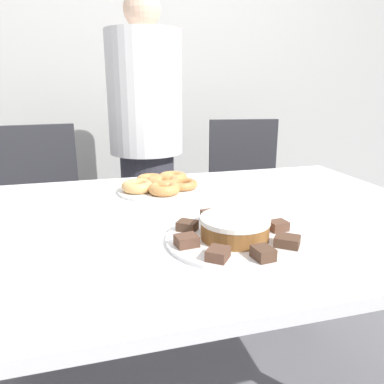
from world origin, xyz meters
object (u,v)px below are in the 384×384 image
(napkin, at_px, (15,217))
(person_standing, at_px, (146,144))
(frosted_cake, at_px, (235,227))
(office_chair_right, at_px, (247,206))
(plate_donuts, at_px, (163,189))
(office_chair_left, at_px, (41,224))
(plate_cake, at_px, (234,239))

(napkin, bearing_deg, person_standing, 58.49)
(person_standing, height_order, frosted_cake, person_standing)
(office_chair_right, distance_m, plate_donuts, 0.89)
(person_standing, relative_size, office_chair_left, 1.69)
(plate_donuts, relative_size, napkin, 1.83)
(frosted_cake, xyz_separation_m, napkin, (-0.55, 0.32, -0.03))
(office_chair_right, bearing_deg, office_chair_left, -170.64)
(napkin, bearing_deg, frosted_cake, -30.43)
(office_chair_right, height_order, plate_donuts, office_chair_right)
(plate_cake, xyz_separation_m, frosted_cake, (0.00, -0.00, 0.03))
(office_chair_left, height_order, plate_donuts, office_chair_left)
(office_chair_right, bearing_deg, plate_donuts, -125.85)
(plate_donuts, distance_m, napkin, 0.49)
(office_chair_left, bearing_deg, napkin, -91.56)
(frosted_cake, bearing_deg, office_chair_right, 64.58)
(plate_donuts, bearing_deg, plate_cake, -80.61)
(office_chair_left, xyz_separation_m, napkin, (0.04, -0.75, 0.30))
(plate_donuts, bearing_deg, office_chair_right, 44.76)
(person_standing, xyz_separation_m, office_chair_left, (-0.54, -0.07, -0.36))
(person_standing, distance_m, plate_cake, 1.15)
(napkin, bearing_deg, office_chair_right, 35.51)
(office_chair_left, distance_m, plate_donuts, 0.83)
(office_chair_right, relative_size, plate_donuts, 2.78)
(frosted_cake, bearing_deg, plate_cake, 90.00)
(person_standing, distance_m, office_chair_left, 0.66)
(plate_donuts, height_order, napkin, plate_donuts)
(office_chair_right, xyz_separation_m, napkin, (-1.06, -0.75, 0.30))
(plate_cake, xyz_separation_m, napkin, (-0.55, 0.32, -0.00))
(plate_cake, height_order, plate_donuts, same)
(office_chair_left, distance_m, frosted_cake, 1.27)
(office_chair_left, height_order, frosted_cake, office_chair_left)
(office_chair_left, bearing_deg, person_standing, 3.28)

